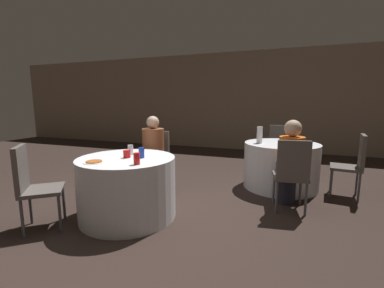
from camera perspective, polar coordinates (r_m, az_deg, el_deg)
ground_plane at (r=3.15m, az=-11.03°, el=-16.68°), size 16.00×16.00×0.00m
wall_back at (r=7.70m, az=9.03°, el=9.30°), size 16.00×0.06×2.80m
table_near at (r=3.21m, az=-14.13°, el=-9.29°), size 1.14×1.14×0.73m
table_far at (r=4.40m, az=19.09°, el=-4.49°), size 1.16×1.16×0.73m
chair_near_southwest at (r=3.22m, az=-32.11°, el=-6.92°), size 0.56×0.56×0.92m
chair_near_north at (r=4.04m, az=-8.04°, el=-2.59°), size 0.45×0.45×0.92m
chair_far_south at (r=3.40m, az=21.29°, el=-5.35°), size 0.45×0.46×0.92m
chair_far_north at (r=5.35m, az=18.78°, el=-0.12°), size 0.42×0.43×0.92m
chair_far_east at (r=4.34m, az=32.35°, el=-3.12°), size 0.45×0.45×0.92m
person_floral_shirt at (r=3.88m, az=-8.90°, el=-2.47°), size 0.36×0.50×1.17m
person_orange_shirt at (r=3.56m, az=20.88°, el=-4.20°), size 0.34×0.49×1.16m
pizza_plate_near at (r=2.96m, az=-20.94°, el=-3.71°), size 0.22×0.22×0.02m
soda_can_red at (r=2.73m, az=-12.19°, el=-3.22°), size 0.07×0.07×0.12m
soda_can_blue at (r=3.04m, az=-11.16°, el=-1.92°), size 0.07×0.07×0.12m
soda_can_silver at (r=3.26m, az=-13.51°, el=-1.27°), size 0.07×0.07×0.12m
cup_near at (r=3.10m, az=-14.27°, el=-2.15°), size 0.08×0.08×0.09m
bottle_far at (r=4.23m, az=14.78°, el=1.98°), size 0.09×0.09×0.26m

